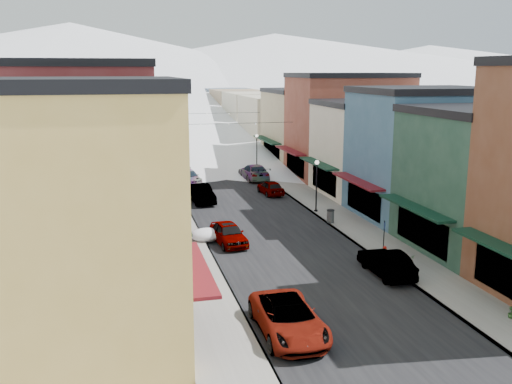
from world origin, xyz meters
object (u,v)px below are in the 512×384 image
fire_hydrant (385,252)px  streetlamp_near (317,179)px  car_green_sedan (386,262)px  car_dark_hatch (201,194)px  car_white_suv (288,318)px  car_silver_sedan (229,233)px  trash_can (330,216)px

fire_hydrant → streetlamp_near: streetlamp_near is taller
car_green_sedan → car_dark_hatch: bearing=-70.4°
car_white_suv → fire_hydrant: 12.57m
car_dark_hatch → fire_hydrant: bearing=-69.5°
car_silver_sedan → fire_hydrant: (9.05, -5.48, -0.29)m
car_dark_hatch → streetlamp_near: 10.97m
car_silver_sedan → car_dark_hatch: bearing=83.3°
trash_can → streetlamp_near: size_ratio=0.24×
car_dark_hatch → fire_hydrant: 20.63m
car_silver_sedan → trash_can: car_silver_sedan is taller
car_white_suv → car_dark_hatch: 27.25m
car_silver_sedan → fire_hydrant: bearing=-37.9°
car_white_suv → car_dark_hatch: size_ratio=1.17×
car_white_suv → car_green_sedan: bearing=37.9°
car_silver_sedan → fire_hydrant: size_ratio=6.41×
car_white_suv → car_green_sedan: size_ratio=1.23×
car_white_suv → car_green_sedan: car_white_suv is taller
car_green_sedan → fire_hydrant: size_ratio=6.71×
car_green_sedan → trash_can: car_green_sedan is taller
car_silver_sedan → car_dark_hatch: car_dark_hatch is taller
fire_hydrant → trash_can: size_ratio=0.68×
car_silver_sedan → car_green_sedan: 11.30m
car_dark_hatch → car_green_sedan: size_ratio=1.05×
trash_can → car_white_suv: bearing=-116.6°
car_white_suv → trash_can: bearing=63.7°
car_green_sedan → fire_hydrant: 2.99m
car_silver_sedan → car_green_sedan: bearing=-53.0°
fire_hydrant → trash_can: trash_can is taller
car_silver_sedan → streetlamp_near: size_ratio=1.03×
car_white_suv → fire_hydrant: car_white_suv is taller
car_silver_sedan → car_green_sedan: (7.80, -8.18, 0.01)m
streetlamp_near → trash_can: bearing=-92.1°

